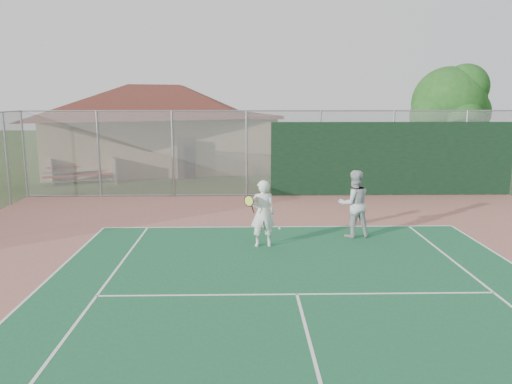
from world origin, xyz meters
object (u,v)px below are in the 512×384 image
tree (451,106)px  player_grey_back (354,204)px  bleachers (82,169)px  clubhouse (159,119)px  player_white_front (262,214)px

tree → player_grey_back: bearing=-125.0°
bleachers → clubhouse: bearing=33.0°
clubhouse → bleachers: clubhouse is taller
bleachers → player_grey_back: size_ratio=1.95×
clubhouse → player_grey_back: (8.03, -14.74, -1.87)m
clubhouse → bleachers: size_ratio=3.81×
bleachers → player_grey_back: bearing=-66.0°
tree → player_white_front: tree is taller
tree → player_white_front: size_ratio=3.02×
bleachers → player_white_front: 13.87m
player_white_front → clubhouse: bearing=-76.1°
clubhouse → tree: 15.48m
bleachers → player_white_front: (8.40, -11.03, 0.30)m
bleachers → player_white_front: player_white_front is taller
player_grey_back → clubhouse: bearing=-71.1°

